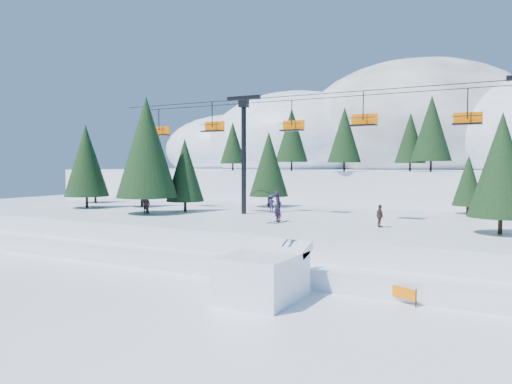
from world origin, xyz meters
The scene contains 10 objects.
ground centered at (0.00, 0.00, 0.00)m, with size 160.00×160.00×0.00m, color white.
mid_shelf centered at (0.00, 18.00, 1.25)m, with size 70.00×22.00×2.50m, color white.
berm centered at (0.00, 8.00, 0.55)m, with size 70.00×6.00×1.10m, color white.
mountain_ridge centered at (-5.08, 73.36, 9.64)m, with size 119.00×61.02×26.46m.
jump_kicker centered at (1.29, 2.18, 1.27)m, with size 3.45×4.70×5.44m.
chairlift centered at (1.01, 18.05, 9.32)m, with size 46.00×3.21×10.28m.
conifer_stand centered at (-0.92, 18.10, 6.99)m, with size 62.90×17.32×10.30m.
distant_skiers centered at (-2.33, 17.52, 3.34)m, with size 33.75×8.89×1.78m.
banner_near centered at (7.05, 5.03, 0.54)m, with size 2.61×1.21×0.90m.
banner_far centered at (8.27, 6.77, 0.54)m, with size 2.73×0.92×0.90m.
Camera 1 is at (12.87, -19.77, 6.80)m, focal length 35.00 mm.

